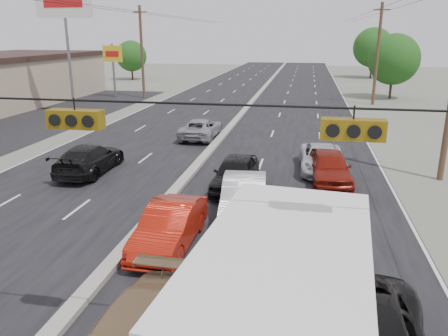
{
  "coord_description": "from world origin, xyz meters",
  "views": [
    {
      "loc": [
        5.72,
        -7.39,
        6.96
      ],
      "look_at": [
        2.83,
        7.88,
        2.2
      ],
      "focal_mm": 35.0,
      "sensor_mm": 36.0,
      "label": 1
    }
  ],
  "objects_px": {
    "tree_left_far": "(131,56)",
    "tree_right_mid": "(394,59)",
    "pole_sign_far": "(113,58)",
    "utility_pole_left_c": "(142,52)",
    "box_truck": "(286,318)",
    "queue_car_c": "(322,159)",
    "oncoming_far": "(201,129)",
    "utility_pole_right_c": "(377,54)",
    "queue_car_e": "(330,167)",
    "oncoming_near": "(90,159)",
    "queue_car_a": "(236,174)",
    "queue_car_b": "(244,198)",
    "tree_right_far": "(373,47)",
    "red_sedan": "(170,226)",
    "pole_sign_billboard": "(64,11)"
  },
  "relations": [
    {
      "from": "tree_left_far",
      "to": "queue_car_b",
      "type": "relative_size",
      "value": 1.27
    },
    {
      "from": "tree_right_far",
      "to": "box_truck",
      "type": "relative_size",
      "value": 1.06
    },
    {
      "from": "tree_right_far",
      "to": "box_truck",
      "type": "distance_m",
      "value": 71.23
    },
    {
      "from": "tree_right_far",
      "to": "red_sedan",
      "type": "distance_m",
      "value": 66.2
    },
    {
      "from": "pole_sign_billboard",
      "to": "queue_car_e",
      "type": "relative_size",
      "value": 2.4
    },
    {
      "from": "tree_right_mid",
      "to": "queue_car_b",
      "type": "distance_m",
      "value": 38.34
    },
    {
      "from": "queue_car_b",
      "to": "oncoming_far",
      "type": "relative_size",
      "value": 0.97
    },
    {
      "from": "pole_sign_billboard",
      "to": "queue_car_a",
      "type": "xyz_separation_m",
      "value": [
        17.16,
        -16.32,
        -8.09
      ]
    },
    {
      "from": "box_truck",
      "to": "oncoming_far",
      "type": "bearing_deg",
      "value": 113.06
    },
    {
      "from": "tree_right_mid",
      "to": "tree_right_far",
      "type": "relative_size",
      "value": 0.88
    },
    {
      "from": "queue_car_c",
      "to": "oncoming_far",
      "type": "bearing_deg",
      "value": 139.29
    },
    {
      "from": "tree_left_far",
      "to": "oncoming_near",
      "type": "relative_size",
      "value": 1.19
    },
    {
      "from": "tree_right_mid",
      "to": "queue_car_a",
      "type": "xyz_separation_m",
      "value": [
        -12.34,
        -33.32,
        -3.56
      ]
    },
    {
      "from": "queue_car_e",
      "to": "oncoming_far",
      "type": "bearing_deg",
      "value": 130.32
    },
    {
      "from": "queue_car_a",
      "to": "queue_car_c",
      "type": "relative_size",
      "value": 0.93
    },
    {
      "from": "tree_left_far",
      "to": "utility_pole_left_c",
      "type": "bearing_deg",
      "value": -64.59
    },
    {
      "from": "pole_sign_billboard",
      "to": "pole_sign_far",
      "type": "height_order",
      "value": "pole_sign_billboard"
    },
    {
      "from": "pole_sign_far",
      "to": "tree_left_far",
      "type": "xyz_separation_m",
      "value": [
        -6.0,
        20.0,
        -0.69
      ]
    },
    {
      "from": "oncoming_near",
      "to": "box_truck",
      "type": "bearing_deg",
      "value": 128.05
    },
    {
      "from": "queue_car_a",
      "to": "queue_car_c",
      "type": "bearing_deg",
      "value": 43.6
    },
    {
      "from": "pole_sign_far",
      "to": "oncoming_far",
      "type": "xyz_separation_m",
      "value": [
        14.6,
        -18.34,
        -3.72
      ]
    },
    {
      "from": "pole_sign_billboard",
      "to": "oncoming_near",
      "type": "height_order",
      "value": "pole_sign_billboard"
    },
    {
      "from": "queue_car_e",
      "to": "oncoming_far",
      "type": "relative_size",
      "value": 0.93
    },
    {
      "from": "utility_pole_right_c",
      "to": "queue_car_e",
      "type": "height_order",
      "value": "utility_pole_right_c"
    },
    {
      "from": "red_sedan",
      "to": "oncoming_near",
      "type": "bearing_deg",
      "value": 133.3
    },
    {
      "from": "oncoming_near",
      "to": "tree_right_far",
      "type": "bearing_deg",
      "value": -111.6
    },
    {
      "from": "utility_pole_right_c",
      "to": "queue_car_b",
      "type": "relative_size",
      "value": 2.08
    },
    {
      "from": "queue_car_c",
      "to": "queue_car_e",
      "type": "xyz_separation_m",
      "value": [
        0.3,
        -1.81,
        0.1
      ]
    },
    {
      "from": "utility_pole_left_c",
      "to": "tree_left_far",
      "type": "distance_m",
      "value": 22.19
    },
    {
      "from": "red_sedan",
      "to": "queue_car_a",
      "type": "distance_m",
      "value": 6.24
    },
    {
      "from": "utility_pole_left_c",
      "to": "box_truck",
      "type": "bearing_deg",
      "value": -65.91
    },
    {
      "from": "pole_sign_far",
      "to": "tree_left_far",
      "type": "distance_m",
      "value": 20.89
    },
    {
      "from": "utility_pole_left_c",
      "to": "queue_car_a",
      "type": "xyz_separation_m",
      "value": [
        15.16,
        -28.32,
        -4.33
      ]
    },
    {
      "from": "queue_car_a",
      "to": "queue_car_e",
      "type": "height_order",
      "value": "queue_car_e"
    },
    {
      "from": "queue_car_b",
      "to": "queue_car_c",
      "type": "height_order",
      "value": "queue_car_b"
    },
    {
      "from": "oncoming_near",
      "to": "tree_left_far",
      "type": "bearing_deg",
      "value": -71.66
    },
    {
      "from": "tree_left_far",
      "to": "oncoming_near",
      "type": "xyz_separation_m",
      "value": [
        16.76,
        -47.18,
        -2.97
      ]
    },
    {
      "from": "utility_pole_left_c",
      "to": "pole_sign_far",
      "type": "xyz_separation_m",
      "value": [
        -3.5,
        -0.0,
        -0.7
      ]
    },
    {
      "from": "oncoming_near",
      "to": "utility_pole_right_c",
      "type": "bearing_deg",
      "value": -124.36
    },
    {
      "from": "tree_left_far",
      "to": "tree_right_mid",
      "type": "bearing_deg",
      "value": -22.07
    },
    {
      "from": "box_truck",
      "to": "queue_car_c",
      "type": "bearing_deg",
      "value": 91.4
    },
    {
      "from": "utility_pole_left_c",
      "to": "queue_car_a",
      "type": "relative_size",
      "value": 2.2
    },
    {
      "from": "pole_sign_billboard",
      "to": "red_sedan",
      "type": "bearing_deg",
      "value": -54.67
    },
    {
      "from": "tree_left_far",
      "to": "queue_car_c",
      "type": "height_order",
      "value": "tree_left_far"
    },
    {
      "from": "red_sedan",
      "to": "oncoming_far",
      "type": "bearing_deg",
      "value": 100.68
    },
    {
      "from": "box_truck",
      "to": "oncoming_far",
      "type": "xyz_separation_m",
      "value": [
        -6.96,
        22.06,
        -1.25
      ]
    },
    {
      "from": "red_sedan",
      "to": "oncoming_far",
      "type": "height_order",
      "value": "red_sedan"
    },
    {
      "from": "pole_sign_far",
      "to": "tree_right_far",
      "type": "bearing_deg",
      "value": 43.15
    },
    {
      "from": "queue_car_b",
      "to": "queue_car_c",
      "type": "relative_size",
      "value": 0.99
    },
    {
      "from": "utility_pole_left_c",
      "to": "oncoming_near",
      "type": "bearing_deg",
      "value": -75.05
    }
  ]
}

